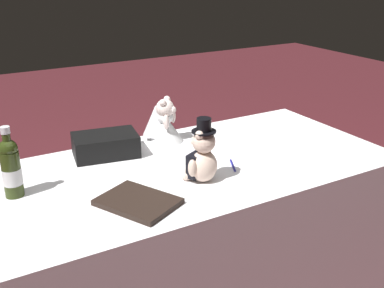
% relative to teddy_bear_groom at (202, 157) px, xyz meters
% --- Properties ---
extents(reception_table, '(1.86, 0.90, 0.80)m').
position_rel_teddy_bear_groom_xyz_m(reception_table, '(-0.05, -0.16, -0.51)').
color(reception_table, white).
rests_on(reception_table, ground_plane).
extents(teddy_bear_groom, '(0.15, 0.15, 0.28)m').
position_rel_teddy_bear_groom_xyz_m(teddy_bear_groom, '(0.00, 0.00, 0.00)').
color(teddy_bear_groom, beige).
rests_on(teddy_bear_groom, reception_table).
extents(teddy_bear_bride, '(0.23, 0.23, 0.23)m').
position_rel_teddy_bear_groom_xyz_m(teddy_bear_bride, '(-0.06, -0.50, -0.01)').
color(teddy_bear_bride, white).
rests_on(teddy_bear_bride, reception_table).
extents(champagne_bottle, '(0.08, 0.08, 0.29)m').
position_rel_teddy_bear_groom_xyz_m(champagne_bottle, '(0.71, -0.25, 0.02)').
color(champagne_bottle, '#293512').
rests_on(champagne_bottle, reception_table).
extents(signing_pen, '(0.06, 0.12, 0.01)m').
position_rel_teddy_bear_groom_xyz_m(signing_pen, '(-0.19, -0.05, -0.10)').
color(signing_pen, navy).
rests_on(signing_pen, reception_table).
extents(gift_case_black, '(0.33, 0.24, 0.11)m').
position_rel_teddy_bear_groom_xyz_m(gift_case_black, '(0.26, -0.46, -0.06)').
color(gift_case_black, black).
rests_on(gift_case_black, reception_table).
extents(guestbook, '(0.32, 0.35, 0.02)m').
position_rel_teddy_bear_groom_xyz_m(guestbook, '(0.32, 0.06, -0.10)').
color(guestbook, black).
rests_on(guestbook, reception_table).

